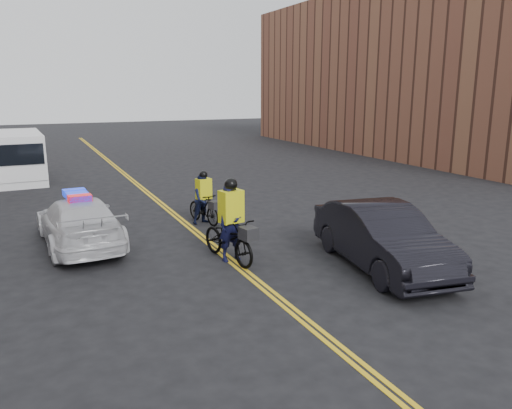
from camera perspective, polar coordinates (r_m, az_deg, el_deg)
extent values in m
plane|color=black|center=(12.32, -1.15, -7.83)|extent=(120.00, 120.00, 0.00)
cube|color=gold|center=(19.59, -10.80, -0.11)|extent=(0.10, 60.00, 0.01)
cube|color=gold|center=(19.63, -10.35, -0.07)|extent=(0.10, 60.00, 0.01)
cube|color=brown|center=(39.03, 18.77, 14.02)|extent=(12.00, 30.00, 11.00)
imported|color=silver|center=(15.06, -19.56, -1.89)|extent=(2.27, 4.95, 1.40)
cube|color=#0C26CC|center=(14.89, -19.79, 1.02)|extent=(0.67, 1.32, 0.16)
imported|color=black|center=(12.84, 14.20, -3.61)|extent=(2.41, 5.04, 1.60)
cube|color=white|center=(27.17, -25.40, 5.00)|extent=(2.26, 5.58, 2.34)
cube|color=white|center=(24.83, -25.14, 3.90)|extent=(2.02, 0.89, 1.22)
cube|color=black|center=(24.34, -25.24, 5.18)|extent=(1.84, 0.18, 0.92)
cylinder|color=black|center=(25.66, -27.24, 2.56)|extent=(0.28, 0.72, 0.71)
cylinder|color=black|center=(25.72, -22.94, 3.00)|extent=(0.28, 0.72, 0.71)
cylinder|color=black|center=(28.94, -23.46, 3.96)|extent=(0.28, 0.72, 0.71)
imported|color=black|center=(13.06, -2.82, -3.90)|extent=(1.18, 2.34, 1.17)
imported|color=black|center=(12.95, -2.84, -2.12)|extent=(0.81, 0.61, 2.01)
cube|color=yellow|center=(12.84, -2.86, -0.22)|extent=(0.64, 0.49, 0.84)
sphere|color=black|center=(12.72, -2.89, 2.29)|extent=(0.34, 0.34, 0.34)
cube|color=black|center=(12.35, -0.87, -3.32)|extent=(0.44, 0.48, 0.31)
imported|color=black|center=(16.70, -5.95, -0.39)|extent=(0.90, 1.83, 1.06)
imported|color=black|center=(16.63, -5.97, 0.58)|extent=(0.92, 0.79, 1.64)
cube|color=yellow|center=(16.56, -6.00, 1.79)|extent=(0.53, 0.42, 0.69)
sphere|color=black|center=(16.47, -6.04, 3.39)|extent=(0.28, 0.28, 0.28)
cube|color=black|center=(16.13, -4.74, -0.07)|extent=(0.37, 0.40, 0.25)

